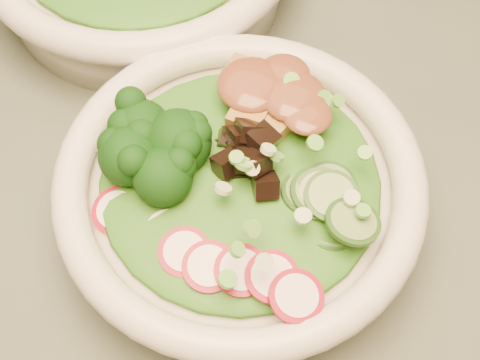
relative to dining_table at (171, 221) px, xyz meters
The scene contains 10 objects.
dining_table is the anchor object (origin of this frame).
salad_bowl 0.17m from the dining_table, 12.02° to the right, with size 0.23×0.23×0.06m.
lettuce_bed 0.19m from the dining_table, 12.02° to the right, with size 0.18×0.18×0.02m, color #1C5612.
broccoli_florets 0.19m from the dining_table, 47.62° to the right, with size 0.07×0.06×0.04m, color black, non-canonical shape.
radish_slices 0.21m from the dining_table, 37.35° to the right, with size 0.10×0.03×0.02m, color maroon, non-canonical shape.
cucumber_slices 0.22m from the dining_table, ahead, with size 0.06×0.06×0.03m, color #84AB5F, non-canonical shape.
mushroom_heap 0.20m from the dining_table, ahead, with size 0.06×0.06×0.03m, color black, non-canonical shape.
tofu_cubes 0.19m from the dining_table, 27.56° to the left, with size 0.08×0.05×0.03m, color olive, non-canonical shape.
peanut_sauce 0.20m from the dining_table, 27.56° to the left, with size 0.06×0.05×0.01m, color brown.
scallion_garnish 0.20m from the dining_table, 12.02° to the right, with size 0.17×0.17×0.02m, color #66B841, non-canonical shape.
Camera 1 is at (0.18, -0.20, 1.16)m, focal length 50.00 mm.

